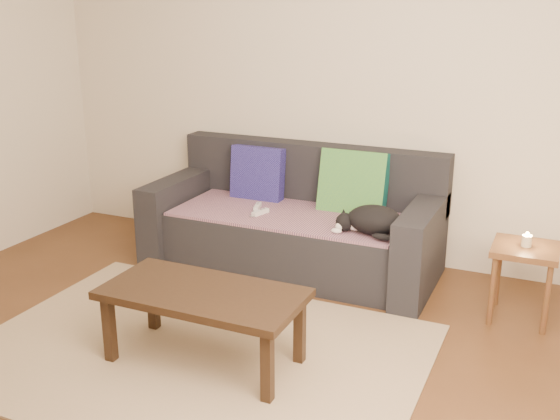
{
  "coord_description": "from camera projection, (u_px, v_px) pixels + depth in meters",
  "views": [
    {
      "loc": [
        1.78,
        -2.63,
        1.88
      ],
      "look_at": [
        0.05,
        1.2,
        0.55
      ],
      "focal_mm": 42.0,
      "sensor_mm": 36.0,
      "label": 1
    }
  ],
  "objects": [
    {
      "name": "coffee_table",
      "position": [
        203.0,
        300.0,
        3.48
      ],
      "size": [
        1.08,
        0.54,
        0.43
      ],
      "color": "black",
      "rests_on": "rug"
    },
    {
      "name": "cushion_navy",
      "position": [
        258.0,
        174.0,
        5.03
      ],
      "size": [
        0.42,
        0.15,
        0.42
      ],
      "primitive_type": "cube",
      "rotation": [
        -0.12,
        0.0,
        0.0
      ],
      "color": "#171354",
      "rests_on": "throw_blanket"
    },
    {
      "name": "cushion_green",
      "position": [
        353.0,
        185.0,
        4.72
      ],
      "size": [
        0.49,
        0.23,
        0.51
      ],
      "primitive_type": "cube",
      "rotation": [
        -0.23,
        0.0,
        0.0
      ],
      "color": "#0C504D",
      "rests_on": "throw_blanket"
    },
    {
      "name": "wii_remote_a",
      "position": [
        260.0,
        212.0,
        4.68
      ],
      "size": [
        0.08,
        0.15,
        0.03
      ],
      "primitive_type": "cube",
      "rotation": [
        0.0,
        0.0,
        1.28
      ],
      "color": "white",
      "rests_on": "throw_blanket"
    },
    {
      "name": "candle",
      "position": [
        527.0,
        241.0,
        3.94
      ],
      "size": [
        0.06,
        0.06,
        0.09
      ],
      "color": "beige",
      "rests_on": "side_table"
    },
    {
      "name": "rug",
      "position": [
        195.0,
        352.0,
        3.68
      ],
      "size": [
        2.5,
        1.8,
        0.01
      ],
      "primitive_type": "cube",
      "color": "tan",
      "rests_on": "ground"
    },
    {
      "name": "ground",
      "position": [
        181.0,
        366.0,
        3.55
      ],
      "size": [
        4.5,
        4.5,
        0.0
      ],
      "primitive_type": "plane",
      "color": "brown",
      "rests_on": "ground"
    },
    {
      "name": "throw_blanket",
      "position": [
        290.0,
        214.0,
        4.71
      ],
      "size": [
        1.66,
        0.74,
        0.02
      ],
      "primitive_type": "cube",
      "color": "#3D284B",
      "rests_on": "sofa"
    },
    {
      "name": "wii_remote_b",
      "position": [
        257.0,
        207.0,
        4.8
      ],
      "size": [
        0.07,
        0.15,
        0.03
      ],
      "primitive_type": "cube",
      "rotation": [
        0.0,
        0.0,
        1.84
      ],
      "color": "white",
      "rests_on": "throw_blanket"
    },
    {
      "name": "sofa",
      "position": [
        294.0,
        226.0,
        4.83
      ],
      "size": [
        2.1,
        0.94,
        0.87
      ],
      "color": "#232328",
      "rests_on": "ground"
    },
    {
      "name": "side_table",
      "position": [
        524.0,
        259.0,
        3.97
      ],
      "size": [
        0.38,
        0.38,
        0.48
      ],
      "color": "brown",
      "rests_on": "ground"
    },
    {
      "name": "back_wall",
      "position": [
        318.0,
        84.0,
        4.9
      ],
      "size": [
        4.5,
        0.04,
        2.6
      ],
      "primitive_type": "cube",
      "color": "beige",
      "rests_on": "ground"
    },
    {
      "name": "cat",
      "position": [
        372.0,
        220.0,
        4.26
      ],
      "size": [
        0.49,
        0.39,
        0.19
      ],
      "rotation": [
        0.0,
        0.0,
        -0.4
      ],
      "color": "black",
      "rests_on": "throw_blanket"
    }
  ]
}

